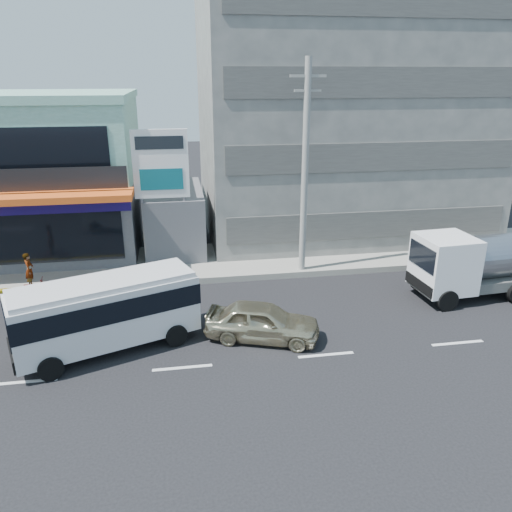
{
  "coord_description": "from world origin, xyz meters",
  "views": [
    {
      "loc": [
        0.09,
        -14.63,
        9.28
      ],
      "look_at": [
        3.25,
        4.45,
        2.2
      ],
      "focal_mm": 35.0,
      "sensor_mm": 36.0,
      "label": 1
    }
  ],
  "objects": [
    {
      "name": "ground",
      "position": [
        0.0,
        0.0,
        0.0
      ],
      "size": [
        120.0,
        120.0,
        0.0
      ],
      "primitive_type": "plane",
      "color": "black",
      "rests_on": "ground"
    },
    {
      "name": "sidewalk",
      "position": [
        5.0,
        9.5,
        0.15
      ],
      "size": [
        70.0,
        5.0,
        0.3
      ],
      "primitive_type": "cube",
      "color": "gray",
      "rests_on": "ground"
    },
    {
      "name": "shop_building",
      "position": [
        -8.0,
        13.95,
        4.0
      ],
      "size": [
        12.4,
        11.7,
        8.0
      ],
      "color": "#4F4E54",
      "rests_on": "ground"
    },
    {
      "name": "concrete_building",
      "position": [
        10.0,
        15.0,
        7.0
      ],
      "size": [
        16.0,
        12.0,
        14.0
      ],
      "primitive_type": "cube",
      "color": "gray",
      "rests_on": "ground"
    },
    {
      "name": "gap_structure",
      "position": [
        0.0,
        12.0,
        1.75
      ],
      "size": [
        3.0,
        6.0,
        3.5
      ],
      "primitive_type": "cube",
      "color": "#4F4E54",
      "rests_on": "ground"
    },
    {
      "name": "satellite_dish",
      "position": [
        0.0,
        11.0,
        3.58
      ],
      "size": [
        1.5,
        1.5,
        0.15
      ],
      "primitive_type": "cylinder",
      "color": "slate",
      "rests_on": "gap_structure"
    },
    {
      "name": "billboard",
      "position": [
        -0.5,
        9.2,
        4.93
      ],
      "size": [
        2.6,
        0.18,
        6.9
      ],
      "color": "gray",
      "rests_on": "ground"
    },
    {
      "name": "utility_pole_near",
      "position": [
        6.0,
        7.4,
        5.15
      ],
      "size": [
        1.6,
        0.3,
        10.0
      ],
      "color": "#999993",
      "rests_on": "ground"
    },
    {
      "name": "minibus",
      "position": [
        -2.51,
        1.7,
        1.58
      ],
      "size": [
        6.61,
        4.12,
        2.64
      ],
      "color": "silver",
      "rests_on": "ground"
    },
    {
      "name": "sedan",
      "position": [
        3.0,
        1.5,
        0.72
      ],
      "size": [
        4.52,
        2.99,
        1.43
      ],
      "primitive_type": "imported",
      "rotation": [
        0.0,
        0.0,
        1.23
      ],
      "color": "#C2B894",
      "rests_on": "ground"
    },
    {
      "name": "tanker_truck",
      "position": [
        13.49,
        3.8,
        1.54
      ],
      "size": [
        7.41,
        2.8,
        2.87
      ],
      "color": "white",
      "rests_on": "ground"
    },
    {
      "name": "motorcycle_rider",
      "position": [
        -6.34,
        6.8,
        0.68
      ],
      "size": [
        1.64,
        0.67,
        2.05
      ],
      "color": "maroon",
      "rests_on": "ground"
    }
  ]
}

